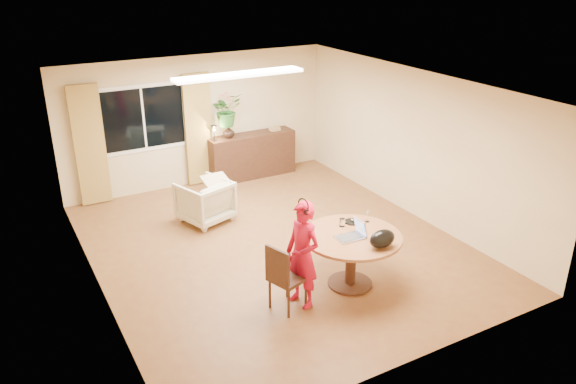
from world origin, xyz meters
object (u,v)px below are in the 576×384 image
object	(u,v)px
dining_table	(352,246)
child	(303,255)
dining_chair	(288,276)
armchair	(205,201)
sideboard	(252,155)

from	to	relation	value
dining_table	child	world-z (taller)	child
dining_chair	child	distance (m)	0.34
dining_chair	dining_table	bearing A→B (deg)	-14.88
armchair	child	bearing A→B (deg)	75.37
dining_table	armchair	world-z (taller)	dining_table
sideboard	dining_table	bearing A→B (deg)	-98.23
dining_table	armchair	distance (m)	3.16
armchair	sideboard	world-z (taller)	sideboard
child	sideboard	size ratio (longest dim) A/B	0.79
dining_chair	child	size ratio (longest dim) A/B	0.65
dining_table	armchair	xyz separation A→B (m)	(-1.01, 2.98, -0.24)
armchair	dining_table	bearing A→B (deg)	90.72
child	armchair	distance (m)	3.07
dining_table	child	distance (m)	0.84
dining_table	child	bearing A→B (deg)	-175.54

